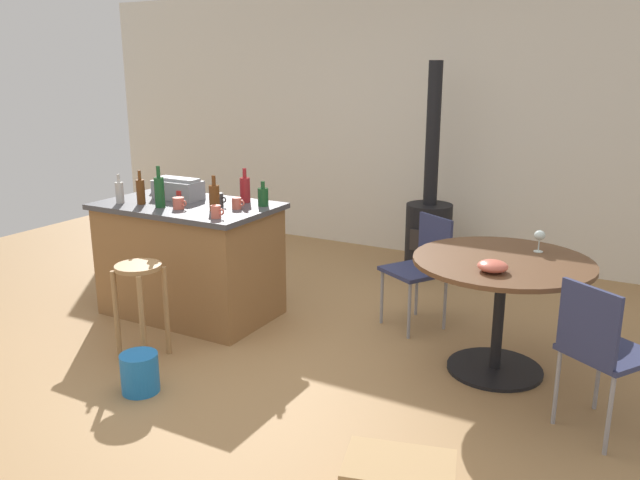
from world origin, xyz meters
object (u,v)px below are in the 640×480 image
at_px(folding_chair_near, 422,263).
at_px(cup_2, 219,200).
at_px(cup_3, 156,186).
at_px(plastic_bucket, 140,373).
at_px(serving_bowl, 493,266).
at_px(bottle_0, 141,191).
at_px(bottle_4, 159,191).
at_px(wooden_stool, 140,292).
at_px(dining_table, 501,286).
at_px(bottle_5, 263,196).
at_px(folding_chair_far, 601,347).
at_px(wine_glass, 540,236).
at_px(cup_4, 237,203).
at_px(bottle_1, 245,189).
at_px(bottle_3, 214,197).
at_px(wood_stove, 429,223).
at_px(bottle_2, 120,192).
at_px(cup_1, 179,203).
at_px(toolbox, 178,189).
at_px(cup_0, 216,212).
at_px(kitchen_island, 190,259).

height_order(folding_chair_near, cup_2, cup_2).
height_order(cup_3, plastic_bucket, cup_3).
bearing_deg(serving_bowl, bottle_0, -178.85).
xyz_separation_m(bottle_4, cup_2, (0.36, 0.24, -0.07)).
distance_m(wooden_stool, bottle_0, 0.98).
relative_size(dining_table, bottle_5, 5.88).
xyz_separation_m(folding_chair_far, wine_glass, (-0.49, 0.78, 0.36)).
bearing_deg(cup_2, cup_4, -2.33).
bearing_deg(cup_3, bottle_5, -0.73).
bearing_deg(serving_bowl, plastic_bucket, -150.25).
height_order(bottle_1, cup_2, bottle_1).
xyz_separation_m(bottle_3, cup_2, (-0.08, 0.15, -0.05)).
xyz_separation_m(dining_table, wood_stove, (-1.12, 1.79, -0.10)).
xyz_separation_m(bottle_1, cup_2, (-0.09, -0.22, -0.05)).
distance_m(bottle_0, plastic_bucket, 1.59).
relative_size(wooden_stool, bottle_2, 2.92).
height_order(folding_chair_near, cup_3, cup_3).
xyz_separation_m(wooden_stool, cup_1, (-0.17, 0.62, 0.48)).
xyz_separation_m(toolbox, plastic_bucket, (0.75, -1.29, -0.86)).
bearing_deg(cup_4, dining_table, 3.57).
relative_size(bottle_2, cup_3, 1.98).
height_order(bottle_3, cup_3, bottle_3).
distance_m(cup_2, cup_4, 0.18).
bearing_deg(wooden_stool, cup_0, 63.42).
bearing_deg(plastic_bucket, bottle_4, 124.00).
height_order(bottle_0, wine_glass, bottle_0).
relative_size(bottle_1, cup_0, 2.49).
bearing_deg(cup_0, bottle_2, 177.51).
xyz_separation_m(wooden_stool, toolbox, (-0.42, 0.91, 0.51)).
height_order(folding_chair_far, serving_bowl, folding_chair_far).
bearing_deg(folding_chair_far, cup_0, 178.56).
distance_m(toolbox, bottle_3, 0.57).
xyz_separation_m(kitchen_island, cup_1, (0.07, -0.17, 0.49)).
distance_m(folding_chair_near, wood_stove, 1.35).
bearing_deg(cup_3, bottle_0, -60.59).
distance_m(cup_0, serving_bowl, 1.93).
bearing_deg(folding_chair_far, wood_stove, 127.64).
bearing_deg(toolbox, folding_chair_near, 16.32).
bearing_deg(folding_chair_far, cup_2, 172.11).
height_order(dining_table, folding_chair_far, folding_chair_far).
height_order(bottle_5, cup_3, bottle_5).
relative_size(folding_chair_near, plastic_bucket, 3.41).
distance_m(toolbox, cup_2, 0.46).
bearing_deg(bottle_0, cup_2, 21.34).
distance_m(dining_table, bottle_4, 2.56).
height_order(wooden_stool, plastic_bucket, wooden_stool).
distance_m(bottle_2, plastic_bucket, 1.65).
xyz_separation_m(wood_stove, cup_4, (-0.84, -1.91, 0.46)).
xyz_separation_m(wine_glass, serving_bowl, (-0.15, -0.57, -0.07)).
height_order(bottle_0, bottle_5, bottle_0).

